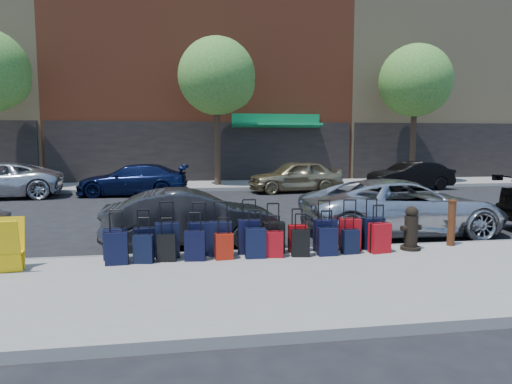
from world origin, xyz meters
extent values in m
plane|color=black|center=(0.00, 0.00, 0.00)|extent=(120.00, 120.00, 0.00)
cube|color=gray|center=(0.00, -6.50, 0.07)|extent=(60.00, 4.00, 0.15)
cube|color=gray|center=(0.00, 10.00, 0.07)|extent=(60.00, 4.00, 0.15)
cube|color=gray|center=(0.00, -4.48, 0.07)|extent=(60.00, 0.08, 0.15)
cube|color=gray|center=(0.00, 7.98, 0.07)|extent=(60.00, 0.08, 0.15)
cube|color=brown|center=(0.00, 18.00, 10.00)|extent=(17.00, 12.00, 20.00)
cube|color=black|center=(0.00, 11.95, 1.70)|extent=(16.66, 0.15, 3.40)
cube|color=#0C723E|center=(4.00, 11.60, 3.20)|extent=(5.00, 0.91, 0.27)
cube|color=#0C723E|center=(4.00, 11.90, 3.55)|extent=(5.00, 0.10, 0.60)
cube|color=#98855D|center=(16.00, 18.00, 9.00)|extent=(15.00, 12.00, 18.00)
cube|color=black|center=(16.00, 11.95, 1.70)|extent=(14.70, 0.15, 3.40)
sphere|color=#337627|center=(-9.40, 9.50, 5.14)|extent=(2.58, 2.58, 2.58)
cylinder|color=black|center=(0.50, 9.50, 2.55)|extent=(0.30, 0.30, 4.80)
sphere|color=#337627|center=(0.50, 9.50, 5.52)|extent=(3.80, 3.80, 3.80)
sphere|color=#337627|center=(1.10, 9.50, 5.14)|extent=(2.58, 2.58, 2.58)
cylinder|color=black|center=(11.00, 9.50, 2.55)|extent=(0.30, 0.30, 4.80)
sphere|color=#337627|center=(11.00, 9.50, 5.52)|extent=(3.80, 3.80, 3.80)
sphere|color=#337627|center=(11.60, 9.50, 5.14)|extent=(2.58, 2.58, 2.58)
cube|color=black|center=(-2.52, -4.83, 0.44)|extent=(0.42, 0.28, 0.58)
cylinder|color=black|center=(-2.52, -4.83, 1.07)|extent=(0.22, 0.07, 0.03)
cube|color=black|center=(-2.00, -4.76, 0.43)|extent=(0.41, 0.28, 0.57)
cylinder|color=black|center=(-2.00, -4.76, 1.05)|extent=(0.21, 0.07, 0.03)
cube|color=black|center=(-1.57, -4.83, 0.48)|extent=(0.46, 0.29, 0.66)
cylinder|color=black|center=(-1.57, -4.83, 1.20)|extent=(0.25, 0.06, 0.03)
cube|color=black|center=(-0.97, -4.75, 0.47)|extent=(0.44, 0.26, 0.64)
cylinder|color=black|center=(-0.97, -4.75, 1.16)|extent=(0.24, 0.05, 0.03)
cube|color=black|center=(-0.57, -4.82, 0.48)|extent=(0.46, 0.30, 0.65)
cylinder|color=black|center=(-0.57, -4.82, 1.19)|extent=(0.25, 0.06, 0.03)
cube|color=black|center=(0.00, -4.76, 0.48)|extent=(0.46, 0.27, 0.67)
cylinder|color=black|center=(0.00, -4.76, 1.20)|extent=(0.25, 0.05, 0.03)
cube|color=black|center=(0.47, -4.82, 0.46)|extent=(0.42, 0.24, 0.62)
cylinder|color=black|center=(0.47, -4.82, 1.13)|extent=(0.23, 0.04, 0.03)
cube|color=#AF0B0E|center=(0.97, -4.76, 0.42)|extent=(0.37, 0.22, 0.54)
cylinder|color=black|center=(0.97, -4.76, 1.00)|extent=(0.20, 0.04, 0.03)
cube|color=black|center=(1.51, -4.84, 0.47)|extent=(0.45, 0.28, 0.64)
cylinder|color=black|center=(1.51, -4.84, 1.17)|extent=(0.24, 0.06, 0.03)
cube|color=#A00A11|center=(2.05, -4.78, 0.47)|extent=(0.46, 0.32, 0.64)
cylinder|color=black|center=(2.05, -4.78, 1.16)|extent=(0.24, 0.08, 0.03)
cube|color=black|center=(2.54, -4.78, 0.47)|extent=(0.46, 0.30, 0.64)
cylinder|color=black|center=(2.54, -4.78, 1.17)|extent=(0.24, 0.07, 0.03)
cube|color=black|center=(-2.45, -5.16, 0.44)|extent=(0.41, 0.25, 0.58)
cylinder|color=black|center=(-2.45, -5.16, 1.08)|extent=(0.22, 0.04, 0.03)
cube|color=black|center=(-1.99, -5.14, 0.41)|extent=(0.37, 0.25, 0.51)
cylinder|color=black|center=(-1.99, -5.14, 0.96)|extent=(0.20, 0.06, 0.03)
cube|color=black|center=(-1.58, -5.08, 0.40)|extent=(0.35, 0.22, 0.49)
cylinder|color=black|center=(-1.58, -5.08, 0.93)|extent=(0.19, 0.05, 0.03)
cube|color=black|center=(-1.07, -5.11, 0.43)|extent=(0.39, 0.25, 0.55)
cylinder|color=black|center=(-1.07, -5.11, 1.03)|extent=(0.21, 0.05, 0.03)
cube|color=#A61A0A|center=(-0.53, -5.12, 0.39)|extent=(0.35, 0.22, 0.48)
cylinder|color=black|center=(-0.53, -5.12, 0.92)|extent=(0.19, 0.05, 0.03)
cube|color=black|center=(0.06, -5.11, 0.43)|extent=(0.39, 0.23, 0.56)
cylinder|color=black|center=(0.06, -5.11, 1.05)|extent=(0.22, 0.04, 0.03)
cube|color=maroon|center=(0.43, -5.12, 0.40)|extent=(0.37, 0.25, 0.49)
cylinder|color=black|center=(0.43, -5.12, 0.93)|extent=(0.19, 0.07, 0.03)
cube|color=black|center=(0.93, -5.14, 0.40)|extent=(0.38, 0.26, 0.51)
cylinder|color=black|center=(0.93, -5.14, 0.96)|extent=(0.20, 0.07, 0.03)
cube|color=black|center=(1.45, -5.15, 0.42)|extent=(0.37, 0.21, 0.54)
cylinder|color=black|center=(1.45, -5.15, 1.01)|extent=(0.20, 0.03, 0.03)
cube|color=black|center=(1.94, -5.09, 0.39)|extent=(0.34, 0.22, 0.48)
cylinder|color=black|center=(1.94, -5.09, 0.91)|extent=(0.18, 0.05, 0.03)
cube|color=#AB0B12|center=(2.54, -5.11, 0.44)|extent=(0.43, 0.29, 0.59)
cylinder|color=black|center=(2.54, -5.11, 1.08)|extent=(0.23, 0.06, 0.03)
cylinder|color=black|center=(3.27, -4.98, 0.18)|extent=(0.40, 0.40, 0.07)
cylinder|color=black|center=(3.27, -4.98, 0.53)|extent=(0.27, 0.27, 0.63)
sphere|color=black|center=(3.27, -4.98, 0.92)|extent=(0.25, 0.25, 0.25)
cylinder|color=black|center=(3.27, -4.98, 0.60)|extent=(0.46, 0.18, 0.11)
cylinder|color=#38190C|center=(4.29, -4.77, 0.62)|extent=(0.16, 0.16, 0.94)
cylinder|color=#38190C|center=(4.29, -4.77, 1.09)|extent=(0.18, 0.18, 0.04)
cube|color=yellow|center=(-4.20, -5.50, 0.60)|extent=(0.52, 0.27, 0.90)
cube|color=yellow|center=(-4.23, -5.18, 0.60)|extent=(0.52, 0.27, 0.90)
cube|color=yellow|center=(-4.21, -5.34, 0.47)|extent=(0.53, 0.37, 0.02)
imported|color=#303032|center=(-1.08, -3.31, 0.64)|extent=(3.92, 1.53, 1.27)
imported|color=silver|center=(4.14, -2.87, 0.70)|extent=(5.05, 2.36, 1.40)
imported|color=#0D1539|center=(-3.36, 6.66, 0.68)|extent=(4.81, 2.29, 1.35)
imported|color=#99885E|center=(3.86, 6.88, 0.73)|extent=(4.47, 2.21, 1.47)
imported|color=black|center=(9.57, 6.96, 0.68)|extent=(4.28, 1.99, 1.36)
camera|label=1|loc=(-1.28, -13.41, 2.34)|focal=32.00mm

